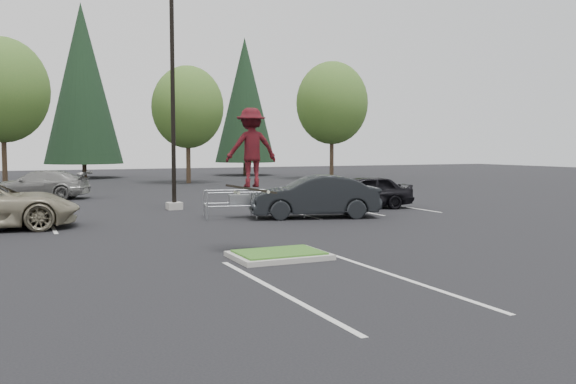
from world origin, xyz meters
name	(u,v)px	position (x,y,z in m)	size (l,w,h in m)	color
ground	(279,258)	(0.00, 0.00, 0.00)	(120.00, 120.00, 0.00)	black
grass_median	(279,255)	(0.00, 0.00, 0.08)	(2.20, 1.60, 0.16)	#99978F
stall_lines	(163,230)	(-1.35, 6.02, 0.00)	(22.62, 17.60, 0.01)	silver
light_pole	(173,100)	(0.50, 12.00, 4.56)	(0.70, 0.60, 10.12)	#99978F
decid_b	(2,93)	(-6.01, 30.53, 6.04)	(5.89, 5.89, 9.64)	#38281C
decid_c	(188,110)	(5.99, 29.83, 5.25)	(5.12, 5.12, 8.38)	#38281C
decid_d	(332,106)	(17.99, 30.33, 5.91)	(5.76, 5.76, 9.43)	#38281C
conif_b	(82,84)	(0.00, 40.50, 7.85)	(6.38, 6.38, 14.50)	#38281C
conif_c	(245,100)	(14.00, 39.50, 6.85)	(5.50, 5.50, 12.50)	#38281C
cart_corral	(243,200)	(2.10, 8.08, 0.64)	(3.79, 1.99, 1.02)	gray
skateboarder	(251,148)	(-0.30, 1.00, 2.59)	(1.33, 0.86, 2.13)	black
car_r_charc	(314,197)	(4.50, 7.00, 0.78)	(1.65, 4.74, 1.56)	black
car_r_black	(364,192)	(8.00, 9.15, 0.71)	(1.67, 4.16, 1.42)	black
car_far_silver	(41,185)	(-4.30, 19.92, 0.71)	(2.00, 4.92, 1.43)	gray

